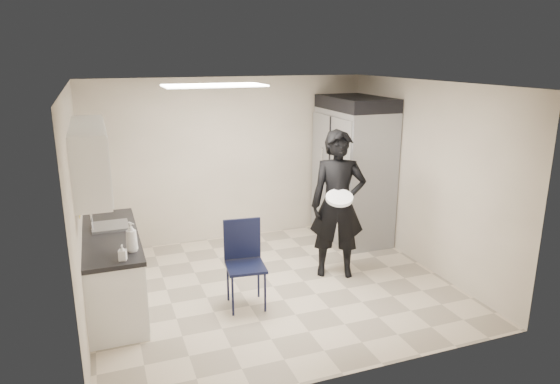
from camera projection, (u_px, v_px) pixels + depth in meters
name	position (u px, v px, depth m)	size (l,w,h in m)	color
floor	(273.00, 286.00, 6.52)	(4.50, 4.50, 0.00)	#C4B39A
ceiling	(272.00, 84.00, 5.83)	(4.50, 4.50, 0.00)	silver
back_wall	(231.00, 160.00, 7.98)	(4.50, 4.50, 0.00)	beige
left_wall	(78.00, 210.00, 5.42)	(4.00, 4.00, 0.00)	beige
right_wall	(425.00, 176.00, 6.93)	(4.00, 4.00, 0.00)	beige
ceiling_panel	(214.00, 85.00, 5.99)	(1.20, 0.60, 0.02)	white
lower_counter	(113.00, 272.00, 5.93)	(0.60, 1.90, 0.86)	silver
countertop	(110.00, 236.00, 5.81)	(0.64, 1.95, 0.05)	black
sink	(111.00, 230.00, 6.05)	(0.42, 0.40, 0.14)	gray
faucet	(92.00, 221.00, 5.94)	(0.02, 0.02, 0.24)	silver
upper_cabinets	(90.00, 158.00, 5.52)	(0.35, 1.80, 0.75)	silver
towel_dispenser	(86.00, 157.00, 6.59)	(0.22, 0.30, 0.35)	black
notice_sticker_left	(79.00, 214.00, 5.53)	(0.00, 0.12, 0.07)	yellow
notice_sticker_right	(80.00, 212.00, 5.72)	(0.00, 0.12, 0.07)	yellow
commercial_fridge	(353.00, 175.00, 8.01)	(0.80, 1.35, 2.10)	gray
fridge_compressor	(356.00, 103.00, 7.70)	(0.80, 1.35, 0.20)	black
folding_chair	(246.00, 267.00, 5.89)	(0.45, 0.45, 1.01)	black
man_tuxedo	(338.00, 205.00, 6.64)	(0.73, 0.49, 2.00)	black
bucket_lid	(339.00, 198.00, 6.36)	(0.35, 0.35, 0.04)	silver
soap_bottle_a	(131.00, 237.00, 5.27)	(0.13, 0.13, 0.32)	white
soap_bottle_b	(122.00, 252.00, 5.06)	(0.08, 0.08, 0.17)	silver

